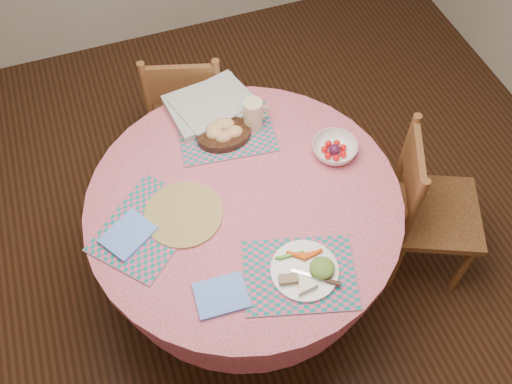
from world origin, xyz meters
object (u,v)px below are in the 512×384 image
Objects in this scene: wicker_trivet at (184,214)px; dining_table at (245,226)px; dinner_plate at (307,270)px; bread_bowl at (223,132)px; fruit_bowl at (334,149)px; chair_back at (188,107)px; latte_mug at (253,114)px; chair_right at (428,207)px.

dining_table is at bearing -2.63° from wicker_trivet.
dining_table is 0.45m from dinner_plate.
bread_bowl is 1.16× the size of fruit_bowl.
chair_back reaches higher than bread_bowl.
dining_table is 0.31m from wicker_trivet.
latte_mug is (0.14, 0.02, 0.04)m from bread_bowl.
chair_back reaches higher than fruit_bowl.
bread_bowl is 0.46m from fruit_bowl.
chair_right is at bearing 19.53° from dinner_plate.
latte_mug is (0.05, 0.72, 0.05)m from dinner_plate.
chair_right is 0.82m from dinner_plate.
fruit_bowl is at bearing 56.17° from dinner_plate.
chair_right is 0.89m from latte_mug.
dining_table is at bearing -115.09° from latte_mug.
dinner_plate is at bearing -47.84° from wicker_trivet.
bread_bowl is at bearing 97.12° from dinner_plate.
dining_table is 0.47m from latte_mug.
chair_right is at bearing -28.22° from fruit_bowl.
dinner_plate is at bearing -73.63° from dining_table.
dining_table is 1.44× the size of chair_back.
chair_right is 4.38× the size of fruit_bowl.
bread_bowl is 0.14m from latte_mug.
chair_right reaches higher than chair_back.
dining_table is 5.39× the size of bread_bowl.
chair_back is 3.55× the size of dinner_plate.
wicker_trivet is at bearing -172.85° from fruit_bowl.
wicker_trivet is 0.52m from dinner_plate.
chair_right reaches higher than dinner_plate.
latte_mug is 0.72× the size of fruit_bowl.
dinner_plate is 1.23× the size of fruit_bowl.
dining_table is at bearing -167.48° from fruit_bowl.
latte_mug is 0.37m from fruit_bowl.
dining_table is 0.84m from chair_right.
latte_mug reaches higher than chair_right.
fruit_bowl reaches higher than wicker_trivet.
bread_bowl is 1.62× the size of latte_mug.
dining_table is 0.84m from chair_back.
bread_bowl is at bearing 149.84° from fruit_bowl.
chair_right is at bearing -8.34° from dining_table.
latte_mug is at bearing 136.41° from fruit_bowl.
bread_bowl is at bearing 84.34° from chair_right.
dining_table is at bearing 105.20° from chair_right.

